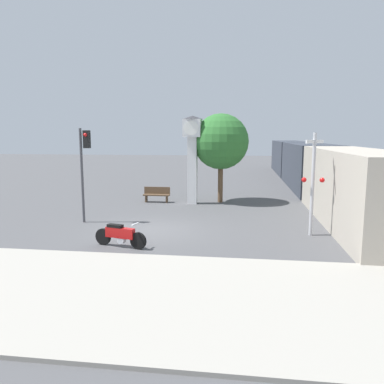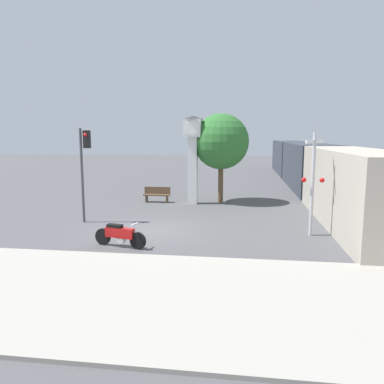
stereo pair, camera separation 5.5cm
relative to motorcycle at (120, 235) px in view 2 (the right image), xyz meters
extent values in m
plane|color=#4C4C4F|center=(0.61, 2.52, -0.45)|extent=(120.00, 120.00, 0.00)
cube|color=#9E998E|center=(0.61, -4.00, -0.40)|extent=(36.00, 6.00, 0.10)
cylinder|color=black|center=(0.73, -0.18, -0.14)|extent=(0.63, 0.25, 0.62)
cylinder|color=black|center=(-0.71, 0.18, -0.14)|extent=(0.63, 0.25, 0.62)
cube|color=#B71414|center=(0.01, 0.00, 0.09)|extent=(1.16, 0.50, 0.37)
cube|color=black|center=(-0.19, 0.05, 0.33)|extent=(0.62, 0.37, 0.10)
cylinder|color=silver|center=(0.06, -0.01, -0.17)|extent=(0.33, 0.27, 0.29)
cube|color=silver|center=(0.62, -0.16, 0.46)|extent=(0.17, 0.46, 0.04)
cube|color=white|center=(1.46, 9.07, 1.52)|extent=(0.54, 0.54, 3.93)
cube|color=white|center=(1.46, 9.07, 4.00)|extent=(1.02, 1.02, 1.02)
cylinder|color=white|center=(1.46, 8.55, 4.00)|extent=(0.82, 0.02, 0.82)
cone|color=#333338|center=(1.46, 9.07, 4.61)|extent=(1.23, 1.23, 0.20)
cube|color=#ADA393|center=(9.42, 4.64, 1.25)|extent=(2.80, 11.60, 3.40)
cube|color=#333842|center=(9.42, 16.84, 1.25)|extent=(2.80, 11.60, 3.40)
cube|color=#333842|center=(9.42, 29.04, 1.25)|extent=(2.80, 11.60, 3.40)
cylinder|color=#47474C|center=(-2.96, 3.59, 1.73)|extent=(0.12, 0.12, 4.36)
cube|color=black|center=(-2.66, 3.59, 3.41)|extent=(0.28, 0.24, 0.80)
sphere|color=red|center=(-2.66, 3.44, 3.61)|extent=(0.16, 0.16, 0.16)
cylinder|color=#B7B7BC|center=(7.17, 2.61, 1.62)|extent=(0.14, 0.14, 4.14)
cube|color=white|center=(7.17, 2.61, 3.34)|extent=(0.82, 0.82, 0.14)
sphere|color=red|center=(6.82, 2.56, 1.83)|extent=(0.20, 0.20, 0.20)
sphere|color=red|center=(7.52, 2.56, 1.83)|extent=(0.20, 0.20, 0.20)
cylinder|color=brown|center=(3.07, 9.77, 0.72)|extent=(0.30, 0.30, 2.34)
sphere|color=#2D6B2D|center=(3.07, 9.77, 3.22)|extent=(3.31, 3.31, 3.31)
cube|color=brown|center=(-0.76, 9.18, 0.00)|extent=(1.60, 0.44, 0.08)
cube|color=brown|center=(-0.76, 9.37, 0.25)|extent=(1.60, 0.06, 0.44)
cube|color=brown|center=(-1.40, 9.18, -0.24)|extent=(0.08, 0.35, 0.41)
cube|color=brown|center=(-0.12, 9.18, -0.24)|extent=(0.08, 0.35, 0.41)
camera|label=1|loc=(4.34, -12.73, 3.59)|focal=35.00mm
camera|label=2|loc=(4.39, -12.73, 3.59)|focal=35.00mm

